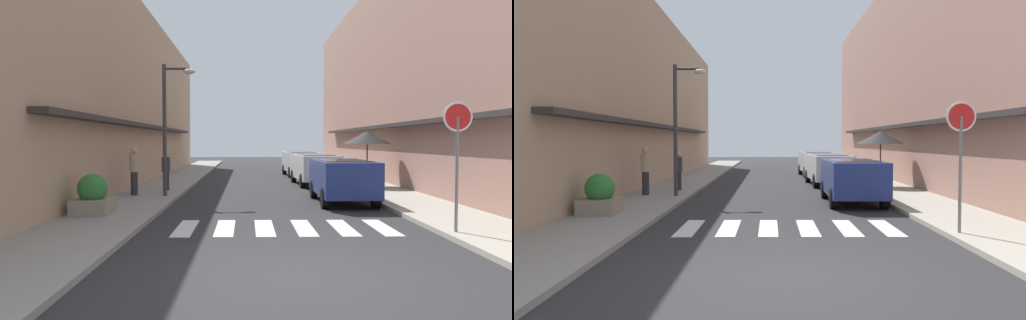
% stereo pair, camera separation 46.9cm
% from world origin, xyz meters
% --- Properties ---
extents(ground_plane, '(82.23, 82.23, 0.00)m').
position_xyz_m(ground_plane, '(0.00, 14.95, 0.00)').
color(ground_plane, '#2B2B2D').
extents(sidewalk_left, '(2.40, 52.33, 0.12)m').
position_xyz_m(sidewalk_left, '(-4.60, 14.95, 0.06)').
color(sidewalk_left, gray).
rests_on(sidewalk_left, ground_plane).
extents(sidewalk_right, '(2.40, 52.33, 0.12)m').
position_xyz_m(sidewalk_right, '(4.60, 14.95, 0.06)').
color(sidewalk_right, '#ADA899').
rests_on(sidewalk_right, ground_plane).
extents(building_row_left, '(5.50, 35.64, 8.66)m').
position_xyz_m(building_row_left, '(-8.30, 15.82, 4.33)').
color(building_row_left, tan).
rests_on(building_row_left, ground_plane).
extents(building_row_right, '(5.50, 35.64, 10.58)m').
position_xyz_m(building_row_right, '(8.30, 15.82, 5.29)').
color(building_row_right, '#A87A6B').
rests_on(building_row_right, ground_plane).
extents(crosswalk, '(5.20, 2.20, 0.01)m').
position_xyz_m(crosswalk, '(-0.00, 4.05, 0.01)').
color(crosswalk, silver).
rests_on(crosswalk, ground_plane).
extents(parked_car_near, '(1.85, 4.09, 1.47)m').
position_xyz_m(parked_car_near, '(2.35, 8.60, 0.92)').
color(parked_car_near, navy).
rests_on(parked_car_near, ground_plane).
extents(parked_car_mid, '(1.96, 4.43, 1.47)m').
position_xyz_m(parked_car_mid, '(2.35, 15.21, 0.92)').
color(parked_car_mid, silver).
rests_on(parked_car_mid, ground_plane).
extents(parked_car_far, '(1.97, 4.23, 1.47)m').
position_xyz_m(parked_car_far, '(2.35, 21.07, 0.92)').
color(parked_car_far, silver).
rests_on(parked_car_far, ground_plane).
extents(round_street_sign, '(0.65, 0.07, 2.84)m').
position_xyz_m(round_street_sign, '(3.67, 2.88, 2.29)').
color(round_street_sign, slate).
rests_on(round_street_sign, sidewalk_right).
extents(street_lamp, '(1.19, 0.28, 4.75)m').
position_xyz_m(street_lamp, '(-3.66, 9.80, 3.06)').
color(street_lamp, '#38383D').
rests_on(street_lamp, sidewalk_left).
extents(cafe_umbrella, '(2.06, 2.06, 2.43)m').
position_xyz_m(cafe_umbrella, '(4.45, 13.49, 2.26)').
color(cafe_umbrella, '#262626').
rests_on(cafe_umbrella, sidewalk_right).
extents(planter_corner, '(0.99, 0.99, 1.10)m').
position_xyz_m(planter_corner, '(-5.09, 5.55, 0.60)').
color(planter_corner, gray).
rests_on(planter_corner, sidewalk_left).
extents(pedestrian_walking_near, '(0.34, 0.34, 1.55)m').
position_xyz_m(pedestrian_walking_near, '(-4.18, 11.83, 0.93)').
color(pedestrian_walking_near, '#282B33').
rests_on(pedestrian_walking_near, sidewalk_left).
extents(pedestrian_walking_far, '(0.34, 0.34, 1.76)m').
position_xyz_m(pedestrian_walking_far, '(-5.04, 10.09, 1.05)').
color(pedestrian_walking_far, '#282B33').
rests_on(pedestrian_walking_far, sidewalk_left).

